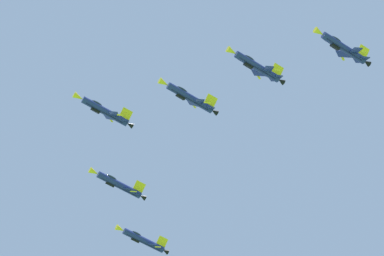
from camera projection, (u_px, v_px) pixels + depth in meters
name	position (u px, v px, depth m)	size (l,w,h in m)	color
fighter_jet_lead	(104.00, 111.00, 163.51)	(13.24, 11.19, 7.69)	navy
fighter_jet_left_wing	(189.00, 97.00, 159.61)	(13.30, 11.19, 8.14)	navy
fighter_jet_right_wing	(118.00, 184.00, 171.45)	(13.32, 11.19, 8.22)	navy
fighter_jet_left_outer	(256.00, 66.00, 159.36)	(13.24, 11.19, 7.77)	navy
fighter_jet_right_outer	(143.00, 240.00, 182.72)	(13.26, 11.19, 7.92)	navy
fighter_jet_trail_slot	(343.00, 47.00, 157.89)	(13.28, 11.19, 8.01)	navy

